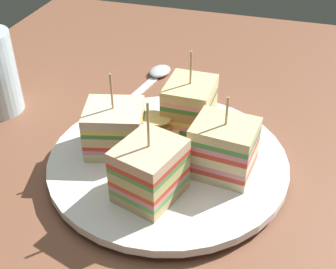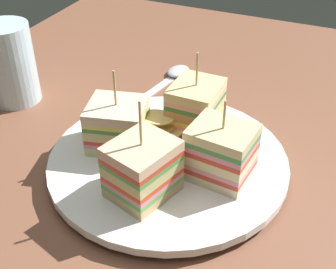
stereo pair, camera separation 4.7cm
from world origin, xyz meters
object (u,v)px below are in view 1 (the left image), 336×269
plate (168,162)px  sandwich_wedge_2 (150,171)px  sandwich_wedge_1 (114,130)px  spoon (155,76)px  sandwich_wedge_3 (223,148)px  chip_pile (159,133)px  sandwich_wedge_0 (189,107)px

plate → sandwich_wedge_2: bearing=-0.1°
sandwich_wedge_1 → spoon: bearing=81.5°
sandwich_wedge_3 → spoon: sandwich_wedge_3 is taller
chip_pile → plate: bearing=39.2°
sandwich_wedge_0 → sandwich_wedge_2: (11.86, -0.78, -0.11)cm
sandwich_wedge_2 → spoon: bearing=34.2°
chip_pile → spoon: 18.53cm
sandwich_wedge_2 → sandwich_wedge_3: bearing=-30.7°
sandwich_wedge_0 → sandwich_wedge_3: sandwich_wedge_0 is taller
sandwich_wedge_3 → chip_pile: bearing=-12.5°
sandwich_wedge_0 → sandwich_wedge_2: bearing=-2.8°
plate → sandwich_wedge_2: 6.93cm
plate → chip_pile: chip_pile is taller
sandwich_wedge_3 → spoon: (-19.82, -13.79, -4.14)cm
sandwich_wedge_3 → spoon: size_ratio=0.59×
sandwich_wedge_1 → spoon: sandwich_wedge_1 is taller
sandwich_wedge_3 → chip_pile: 8.15cm
spoon → plate: bearing=-146.9°
sandwich_wedge_0 → sandwich_wedge_2: sandwich_wedge_2 is taller
sandwich_wedge_2 → sandwich_wedge_3: 8.05cm
sandwich_wedge_1 → sandwich_wedge_3: size_ratio=1.04×
plate → sandwich_wedge_0: 6.99cm
sandwich_wedge_2 → spoon: size_ratio=0.69×
chip_pile → spoon: (-17.26, -6.19, -2.70)cm
sandwich_wedge_1 → sandwich_wedge_2: bearing=-58.3°
sandwich_wedge_2 → sandwich_wedge_3: sandwich_wedge_2 is taller
sandwich_wedge_3 → sandwich_wedge_2: bearing=48.6°
sandwich_wedge_1 → sandwich_wedge_2: 8.29cm
plate → chip_pile: bearing=-140.8°
sandwich_wedge_3 → sandwich_wedge_1: bearing=4.5°
plate → sandwich_wedge_2: sandwich_wedge_2 is taller
plate → sandwich_wedge_1: 6.77cm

